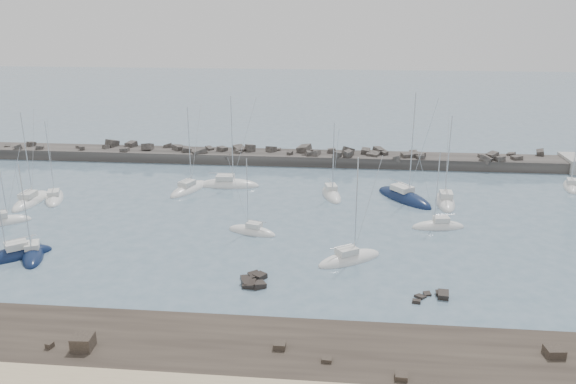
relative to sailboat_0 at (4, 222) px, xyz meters
The scene contains 19 objects.
ground 38.64m from the sailboat_0, ahead, with size 400.00×400.00×0.00m, color slate.
rock_shelf 46.65m from the sailboat_0, 34.21° to the right, with size 140.00×12.00×1.89m.
rock_cluster_near 37.42m from the sailboat_0, 20.66° to the right, with size 3.12×3.88×1.48m.
rock_cluster_far 54.81m from the sailboat_0, 15.44° to the right, with size 3.74×2.50×1.10m.
breakwater 45.87m from the sailboat_0, 47.42° to the left, with size 115.00×6.70×4.81m.
sailboat_0 is the anchor object (origin of this frame).
sailboat_1 10.08m from the sailboat_0, 79.33° to the left, with size 5.26×8.17×12.37m.
sailboat_2 12.24m from the sailboat_0, 53.65° to the right, with size 7.86×7.23×13.14m.
sailboat_3 25.85m from the sailboat_0, 37.96° to the left, with size 5.63×9.12×13.78m.
sailboat_4 31.99m from the sailboat_0, 35.66° to the left, with size 9.80×3.34×15.29m.
sailboat_5 32.73m from the sailboat_0, ahead, with size 6.77×3.90×10.38m.
sailboat_6 44.95m from the sailboat_0, 19.96° to the left, with size 4.12×7.94×12.20m.
sailboat_7 45.31m from the sailboat_0, ahead, with size 8.06×6.51×12.77m.
sailboat_8 54.95m from the sailboat_0, 15.71° to the left, with size 9.09×10.66×16.97m.
sailboat_9 56.24m from the sailboat_0, ahead, with size 7.00×3.06×10.87m.
sailboat_10 60.16m from the sailboat_0, 13.15° to the left, with size 3.08×8.63×13.65m.
sailboat_12 82.50m from the sailboat_0, 16.09° to the left, with size 3.64×7.08×10.92m.
sailboat_13 8.16m from the sailboat_0, 95.76° to the left, with size 2.78×8.86×14.02m.
sailboat_14 12.99m from the sailboat_0, 45.26° to the right, with size 5.29×7.71×11.81m.
Camera 1 is at (5.09, -59.94, 26.69)m, focal length 35.00 mm.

